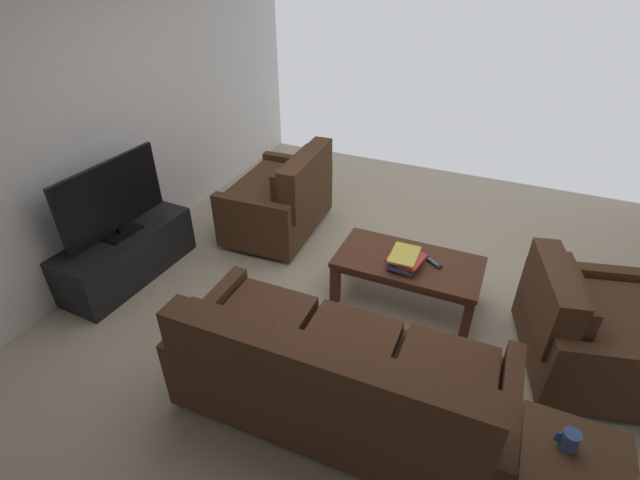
# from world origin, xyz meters

# --- Properties ---
(ground_plane) EXTENTS (4.81, 5.97, 0.01)m
(ground_plane) POSITION_xyz_m (0.00, 0.00, -0.00)
(ground_plane) COLOR #B7A88E
(wall_right) EXTENTS (0.12, 5.97, 2.86)m
(wall_right) POSITION_xyz_m (2.40, 0.00, 1.43)
(wall_right) COLOR silver
(wall_right) RESTS_ON ground
(sofa_main) EXTENTS (1.99, 0.91, 0.87)m
(sofa_main) POSITION_xyz_m (-0.13, 1.01, 0.36)
(sofa_main) COLOR black
(sofa_main) RESTS_ON ground
(loveseat_near) EXTENTS (0.84, 1.17, 0.88)m
(loveseat_near) POSITION_xyz_m (1.20, -0.84, 0.37)
(loveseat_near) COLOR black
(loveseat_near) RESTS_ON ground
(coffee_table) EXTENTS (1.13, 0.58, 0.41)m
(coffee_table) POSITION_xyz_m (-0.23, -0.26, 0.34)
(coffee_table) COLOR #4C2819
(coffee_table) RESTS_ON ground
(end_table) EXTENTS (0.48, 0.48, 0.59)m
(end_table) POSITION_xyz_m (-1.36, 1.17, 0.48)
(end_table) COLOR #472D1C
(end_table) RESTS_ON ground
(tv_stand) EXTENTS (0.51, 1.23, 0.44)m
(tv_stand) POSITION_xyz_m (2.09, 0.38, 0.22)
(tv_stand) COLOR black
(tv_stand) RESTS_ON ground
(flat_tv) EXTENTS (0.21, 1.00, 0.64)m
(flat_tv) POSITION_xyz_m (2.09, 0.38, 0.77)
(flat_tv) COLOR black
(flat_tv) RESTS_ON tv_stand
(armchair_side) EXTENTS (1.08, 1.12, 0.80)m
(armchair_side) POSITION_xyz_m (-1.54, -0.06, 0.34)
(armchair_side) COLOR black
(armchair_side) RESTS_ON ground
(coffee_mug) EXTENTS (0.10, 0.08, 0.10)m
(coffee_mug) POSITION_xyz_m (-1.31, 1.13, 0.64)
(coffee_mug) COLOR #334C8C
(coffee_mug) RESTS_ON end_table
(book_stack) EXTENTS (0.29, 0.30, 0.11)m
(book_stack) POSITION_xyz_m (-0.22, -0.18, 0.46)
(book_stack) COLOR #C63833
(book_stack) RESTS_ON coffee_table
(tv_remote) EXTENTS (0.16, 0.13, 0.02)m
(tv_remote) POSITION_xyz_m (-0.42, -0.30, 0.42)
(tv_remote) COLOR black
(tv_remote) RESTS_ON coffee_table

